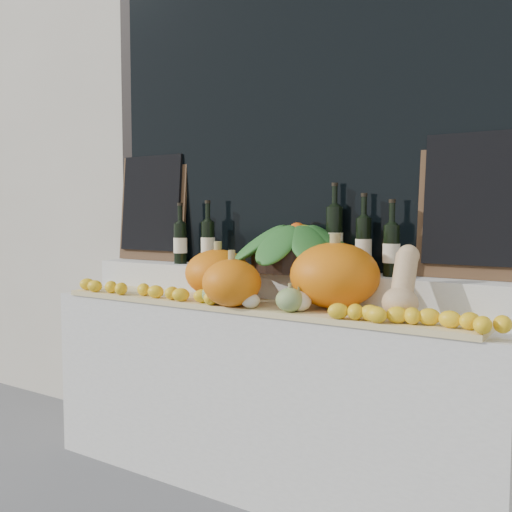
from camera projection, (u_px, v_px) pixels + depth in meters
storefront_facade at (332, 50)px, 3.24m from camera, size 7.00×0.94×4.50m
display_sill at (264, 394)px, 2.77m from camera, size 2.30×0.55×0.88m
rear_tier at (280, 285)px, 2.86m from camera, size 2.30×0.25×0.16m
straw_bedding at (250, 306)px, 2.63m from camera, size 2.10×0.32×0.02m
pumpkin_left at (218, 273)px, 2.83m from camera, size 0.36×0.36×0.24m
pumpkin_right at (335, 275)px, 2.48m from camera, size 0.39×0.39×0.29m
pumpkin_center at (232, 283)px, 2.53m from camera, size 0.35×0.35×0.21m
butternut_squash at (403, 287)px, 2.25m from camera, size 0.14×0.21×0.29m
decorative_gourds at (258, 297)px, 2.48m from camera, size 0.53×0.15×0.14m
lemon_heap at (237, 299)px, 2.54m from camera, size 2.20×0.16×0.06m
produce_bowl at (297, 247)px, 2.78m from camera, size 0.68×0.68×0.24m
wine_bottle_far_left at (180, 243)px, 3.16m from camera, size 0.08×0.08×0.34m
wine_bottle_near_left at (208, 242)px, 3.08m from camera, size 0.08×0.08×0.35m
wine_bottle_tall at (334, 238)px, 2.72m from camera, size 0.08×0.08×0.42m
wine_bottle_near_right at (363, 245)px, 2.63m from camera, size 0.08×0.08×0.37m
wine_bottle_far_right at (391, 250)px, 2.52m from camera, size 0.08×0.08×0.34m
chalkboard_left at (152, 206)px, 3.38m from camera, size 0.50×0.09×0.62m
chalkboard_right at (478, 203)px, 2.39m from camera, size 0.50×0.09×0.62m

